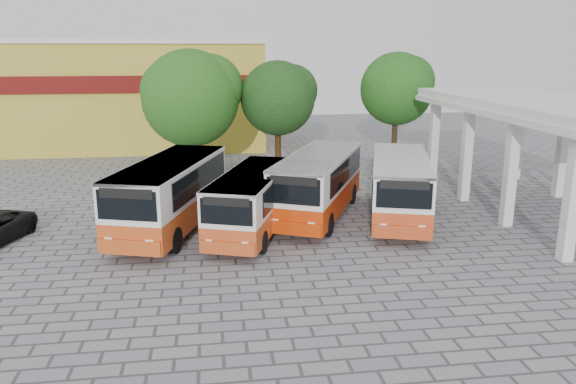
{
  "coord_description": "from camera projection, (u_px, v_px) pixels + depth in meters",
  "views": [
    {
      "loc": [
        -5.13,
        -20.61,
        7.74
      ],
      "look_at": [
        -1.8,
        3.31,
        1.5
      ],
      "focal_mm": 35.0,
      "sensor_mm": 36.0,
      "label": 1
    }
  ],
  "objects": [
    {
      "name": "tree_right",
      "position": [
        398.0,
        86.0,
        36.76
      ],
      "size": [
        5.0,
        4.76,
        7.49
      ],
      "color": "#372718",
      "rests_on": "ground"
    },
    {
      "name": "bus_far_right",
      "position": [
        400.0,
        184.0,
        25.67
      ],
      "size": [
        4.66,
        8.52,
        2.89
      ],
      "rotation": [
        0.0,
        0.0,
        -0.3
      ],
      "color": "#BB3A13",
      "rests_on": "ground"
    },
    {
      "name": "tree_middle",
      "position": [
        279.0,
        96.0,
        34.96
      ],
      "size": [
        4.88,
        4.65,
        6.99
      ],
      "color": "#422610",
      "rests_on": "ground"
    },
    {
      "name": "bus_centre_right",
      "position": [
        318.0,
        181.0,
        26.05
      ],
      "size": [
        5.71,
        8.81,
        2.96
      ],
      "rotation": [
        0.0,
        0.0,
        -0.44
      ],
      "color": "#BD2B00",
      "rests_on": "ground"
    },
    {
      "name": "terminal_shelter",
      "position": [
        544.0,
        109.0,
        26.4
      ],
      "size": [
        6.8,
        15.8,
        5.4
      ],
      "color": "silver",
      "rests_on": "ground"
    },
    {
      "name": "ground",
      "position": [
        344.0,
        247.0,
        22.39
      ],
      "size": [
        90.0,
        90.0,
        0.0
      ],
      "primitive_type": "plane",
      "color": "gray",
      "rests_on": "ground"
    },
    {
      "name": "bus_far_left",
      "position": [
        170.0,
        191.0,
        24.07
      ],
      "size": [
        4.95,
        8.95,
        3.04
      ],
      "rotation": [
        0.0,
        0.0,
        -0.3
      ],
      "color": "#C24412",
      "rests_on": "ground"
    },
    {
      "name": "shophouse_block",
      "position": [
        135.0,
        94.0,
        44.8
      ],
      "size": [
        20.4,
        10.4,
        8.3
      ],
      "color": "gold",
      "rests_on": "ground"
    },
    {
      "name": "tree_left",
      "position": [
        191.0,
        95.0,
        33.8
      ],
      "size": [
        6.15,
        5.86,
        7.7
      ],
      "color": "#352417",
      "rests_on": "ground"
    },
    {
      "name": "bus_centre_left",
      "position": [
        253.0,
        198.0,
        23.76
      ],
      "size": [
        4.53,
        7.83,
        2.65
      ],
      "rotation": [
        0.0,
        0.0,
        -0.34
      ],
      "color": "#B94315",
      "rests_on": "ground"
    }
  ]
}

